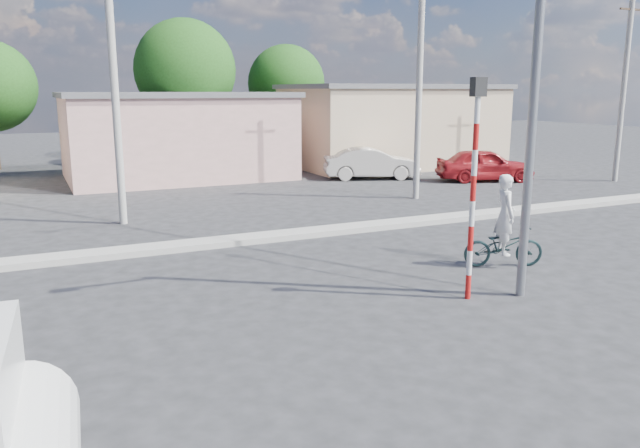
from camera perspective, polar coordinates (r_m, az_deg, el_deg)
name	(u,v)px	position (r m, az deg, el deg)	size (l,w,h in m)	color
ground_plane	(366,354)	(10.16, 4.22, -11.80)	(120.00, 120.00, 0.00)	#252527
median	(221,242)	(17.19, -9.01, -1.62)	(40.00, 0.80, 0.16)	#99968E
bicycle	(503,246)	(15.44, 16.41, -1.94)	(0.66, 1.90, 1.00)	black
cyclist	(504,227)	(15.34, 16.51, -0.27)	(0.70, 0.46, 1.91)	white
car_cream	(371,163)	(29.75, 4.72, 5.54)	(1.55, 4.46, 1.47)	beige
car_red	(485,165)	(29.95, 14.85, 5.26)	(1.78, 4.41, 1.50)	maroon
traffic_pole	(474,171)	(12.45, 13.91, 4.74)	(0.28, 0.18, 4.36)	red
streetlight	(531,44)	(12.78, 18.73, 15.30)	(2.34, 0.22, 9.00)	slate
building_row	(157,133)	(30.66, -14.68, 8.01)	(37.80, 7.30, 4.44)	beige
tree_row	(66,77)	(36.76, -22.20, 12.34)	(34.13, 7.32, 8.10)	#38281E
utility_poles	(277,92)	(21.55, -3.99, 11.96)	(35.40, 0.24, 8.00)	#99968E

